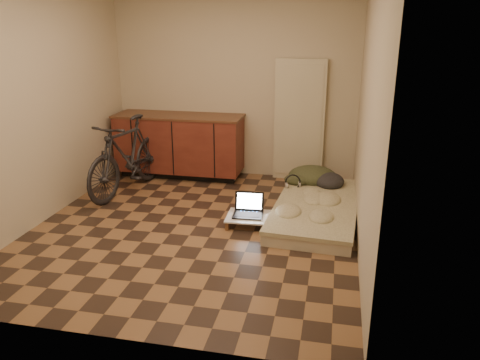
% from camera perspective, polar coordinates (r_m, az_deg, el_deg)
% --- Properties ---
extents(room_shell, '(3.50, 4.00, 2.60)m').
position_cam_1_polar(room_shell, '(4.89, -5.84, 8.42)').
color(room_shell, brown).
rests_on(room_shell, ground).
extents(cabinets, '(1.84, 0.62, 0.91)m').
position_cam_1_polar(cabinets, '(6.88, -7.35, 4.26)').
color(cabinets, black).
rests_on(cabinets, ground).
extents(appliance_panel, '(0.70, 0.10, 1.70)m').
position_cam_1_polar(appliance_panel, '(6.68, 7.25, 7.20)').
color(appliance_panel, beige).
rests_on(appliance_panel, ground).
extents(bicycle, '(0.80, 1.76, 1.10)m').
position_cam_1_polar(bicycle, '(6.31, -13.61, 3.33)').
color(bicycle, black).
rests_on(bicycle, ground).
extents(futon, '(1.05, 1.98, 0.17)m').
position_cam_1_polar(futon, '(5.57, 9.31, -3.51)').
color(futon, '#BCB096').
rests_on(futon, ground).
extents(clothing_pile, '(0.71, 0.61, 0.27)m').
position_cam_1_polar(clothing_pile, '(6.24, 9.33, 1.06)').
color(clothing_pile, '#313720').
rests_on(clothing_pile, futon).
extents(headphones, '(0.27, 0.25, 0.15)m').
position_cam_1_polar(headphones, '(5.99, 6.46, -0.18)').
color(headphones, black).
rests_on(headphones, futon).
extents(lap_desk, '(0.67, 0.45, 0.11)m').
position_cam_1_polar(lap_desk, '(5.24, 1.98, -4.56)').
color(lap_desk, brown).
rests_on(lap_desk, ground).
extents(laptop, '(0.35, 0.32, 0.23)m').
position_cam_1_polar(laptop, '(5.27, 1.03, -3.67)').
color(laptop, black).
rests_on(laptop, lap_desk).
extents(mouse, '(0.07, 0.11, 0.04)m').
position_cam_1_polar(mouse, '(5.18, 4.28, -4.51)').
color(mouse, white).
rests_on(mouse, lap_desk).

